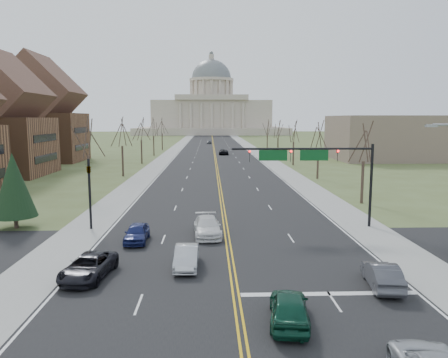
{
  "coord_description": "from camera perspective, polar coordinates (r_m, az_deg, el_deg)",
  "views": [
    {
      "loc": [
        -1.37,
        -23.13,
        9.33
      ],
      "look_at": [
        0.15,
        22.49,
        3.0
      ],
      "focal_mm": 35.0,
      "sensor_mm": 36.0,
      "label": 1
    }
  ],
  "objects": [
    {
      "name": "car_far_sb",
      "position": [
        163.39,
        -1.96,
        4.85
      ],
      "size": [
        1.73,
        3.99,
        1.34
      ],
      "primitive_type": "imported",
      "rotation": [
        0.0,
        0.0,
        -0.04
      ],
      "color": "#505358",
      "rests_on": "road"
    },
    {
      "name": "tree_l_2",
      "position": [
        92.24,
        -10.78,
        6.27
      ],
      "size": [
        3.96,
        3.96,
        9.0
      ],
      "color": "#392B22",
      "rests_on": "ground"
    },
    {
      "name": "sidewalk_left",
      "position": [
        133.87,
        -6.47,
        3.85
      ],
      "size": [
        4.0,
        380.0,
        0.03
      ],
      "primitive_type": "cube",
      "color": "gray",
      "rests_on": "ground"
    },
    {
      "name": "car_far_nb",
      "position": [
        114.15,
        -0.06,
        3.58
      ],
      "size": [
        2.45,
        5.23,
        1.45
      ],
      "primitive_type": "imported",
      "rotation": [
        0.0,
        0.0,
        3.13
      ],
      "color": "black",
      "rests_on": "road"
    },
    {
      "name": "tree_l_3",
      "position": [
        112.04,
        -9.21,
        6.57
      ],
      "size": [
        3.96,
        3.96,
        9.0
      ],
      "color": "#392B22",
      "rests_on": "ground"
    },
    {
      "name": "edge_line_left",
      "position": [
        133.72,
        -5.53,
        3.86
      ],
      "size": [
        0.15,
        380.0,
        0.01
      ],
      "primitive_type": "cube",
      "color": "silver",
      "rests_on": "road"
    },
    {
      "name": "car_sb_inner_lead",
      "position": [
        28.01,
        -4.92,
        -10.1
      ],
      "size": [
        1.45,
        4.12,
        1.35
      ],
      "primitive_type": "imported",
      "rotation": [
        0.0,
        0.0,
        -0.01
      ],
      "color": "#AFB2B7",
      "rests_on": "road"
    },
    {
      "name": "sidewalk_right",
      "position": [
        134.12,
        3.83,
        3.89
      ],
      "size": [
        4.0,
        380.0,
        0.03
      ],
      "primitive_type": "cube",
      "color": "gray",
      "rests_on": "ground"
    },
    {
      "name": "tree_l_1",
      "position": [
        72.55,
        -13.2,
        5.8
      ],
      "size": [
        3.96,
        3.96,
        9.0
      ],
      "color": "#392B22",
      "rests_on": "ground"
    },
    {
      "name": "tree_r_4",
      "position": [
        128.27,
        5.69,
        6.61
      ],
      "size": [
        3.74,
        3.74,
        8.5
      ],
      "color": "#392B22",
      "rests_on": "ground"
    },
    {
      "name": "edge_line_right",
      "position": [
        133.92,
        2.89,
        3.89
      ],
      "size": [
        0.15,
        380.0,
        0.01
      ],
      "primitive_type": "cube",
      "color": "silver",
      "rests_on": "road"
    },
    {
      "name": "tree_r_0",
      "position": [
        50.13,
        17.82,
        4.34
      ],
      "size": [
        3.74,
        3.74,
        8.5
      ],
      "color": "#392B22",
      "rests_on": "ground"
    },
    {
      "name": "bldg_right_mass",
      "position": [
        107.5,
        20.82,
        5.07
      ],
      "size": [
        25.0,
        20.0,
        10.0
      ],
      "primitive_type": "cube",
      "color": "#7A6657",
      "rests_on": "ground"
    },
    {
      "name": "capitol",
      "position": [
        273.08,
        -1.64,
        8.91
      ],
      "size": [
        90.0,
        60.0,
        50.0
      ],
      "color": "#B0A392",
      "rests_on": "ground"
    },
    {
      "name": "car_nb_inner_lead",
      "position": [
        21.0,
        8.51,
        -16.28
      ],
      "size": [
        2.35,
        4.6,
        1.5
      ],
      "primitive_type": "imported",
      "rotation": [
        0.0,
        0.0,
        3.0
      ],
      "color": "#0E3E2C",
      "rests_on": "road"
    },
    {
      "name": "cross_road",
      "position": [
        30.61,
        0.77,
        -9.84
      ],
      "size": [
        120.0,
        14.0,
        0.01
      ],
      "primitive_type": "cube",
      "color": "black",
      "rests_on": "ground"
    },
    {
      "name": "road",
      "position": [
        133.46,
        -1.31,
        3.88
      ],
      "size": [
        20.0,
        380.0,
        0.01
      ],
      "primitive_type": "cube",
      "color": "black",
      "rests_on": "ground"
    },
    {
      "name": "tree_r_2",
      "position": [
        88.79,
        9.1,
        6.0
      ],
      "size": [
        3.74,
        3.74,
        8.5
      ],
      "color": "#392B22",
      "rests_on": "ground"
    },
    {
      "name": "conifer_l",
      "position": [
        41.06,
        -25.77,
        -0.71
      ],
      "size": [
        3.64,
        3.64,
        6.5
      ],
      "color": "#392B22",
      "rests_on": "ground"
    },
    {
      "name": "bldg_left_far",
      "position": [
        103.8,
        -22.77,
        7.4
      ],
      "size": [
        17.1,
        14.28,
        23.25
      ],
      "color": "brown",
      "rests_on": "ground"
    },
    {
      "name": "signal_mast",
      "position": [
        37.84,
        11.59,
        2.32
      ],
      "size": [
        12.12,
        0.44,
        7.2
      ],
      "color": "black",
      "rests_on": "ground"
    },
    {
      "name": "ground",
      "position": [
        24.97,
        1.43,
        -14.04
      ],
      "size": [
        600.0,
        600.0,
        0.0
      ],
      "primitive_type": "plane",
      "color": "#4A572B",
      "rests_on": "ground"
    },
    {
      "name": "tree_r_1",
      "position": [
        69.27,
        12.25,
        5.42
      ],
      "size": [
        3.74,
        3.74,
        8.5
      ],
      "color": "#392B22",
      "rests_on": "ground"
    },
    {
      "name": "car_sb_outer_lead",
      "position": [
        27.36,
        -17.27,
        -10.88
      ],
      "size": [
        2.85,
        5.12,
        1.35
      ],
      "primitive_type": "imported",
      "rotation": [
        0.0,
        0.0,
        -0.13
      ],
      "color": "black",
      "rests_on": "road"
    },
    {
      "name": "car_nb_outer_lead",
      "position": [
        26.34,
        19.94,
        -11.67
      ],
      "size": [
        2.04,
        4.45,
        1.42
      ],
      "primitive_type": "imported",
      "rotation": [
        0.0,
        0.0,
        3.01
      ],
      "color": "#45464C",
      "rests_on": "road"
    },
    {
      "name": "car_sb_inner_second",
      "position": [
        35.14,
        -2.19,
        -6.24
      ],
      "size": [
        2.39,
        5.22,
        1.48
      ],
      "primitive_type": "imported",
      "rotation": [
        0.0,
        0.0,
        0.06
      ],
      "color": "silver",
      "rests_on": "road"
    },
    {
      "name": "tree_l_0",
      "position": [
        53.09,
        -17.4,
        4.96
      ],
      "size": [
        3.96,
        3.96,
        9.0
      ],
      "color": "#392B22",
      "rests_on": "ground"
    },
    {
      "name": "signal_left",
      "position": [
        38.41,
        -17.17,
        -0.86
      ],
      "size": [
        0.32,
        0.36,
        6.0
      ],
      "color": "black",
      "rests_on": "ground"
    },
    {
      "name": "tree_l_4",
      "position": [
        131.91,
        -8.11,
        6.78
      ],
      "size": [
        3.96,
        3.96,
        9.0
      ],
      "color": "#392B22",
      "rests_on": "ground"
    },
    {
      "name": "car_sb_outer_second",
      "position": [
        34.1,
        -11.32,
        -6.9
      ],
      "size": [
        1.69,
        4.11,
        1.4
      ],
      "primitive_type": "imported",
      "rotation": [
        0.0,
        0.0,
        0.01
      ],
      "color": "navy",
      "rests_on": "road"
    },
    {
      "name": "tree_r_3",
      "position": [
        108.48,
        7.09,
        6.37
      ],
      "size": [
        3.74,
        3.74,
        8.5
      ],
      "color": "#392B22",
      "rests_on": "ground"
    },
    {
      "name": "center_line",
      "position": [
        133.46,
        -1.31,
        3.89
      ],
      "size": [
        0.42,
        380.0,
        0.01
      ],
      "primitive_type": "cube",
      "color": "gold",
      "rests_on": "road"
    },
    {
      "name": "stop_bar",
      "position": [
        24.84,
        13.54,
        -14.36
      ],
      "size": [
        9.5,
        0.5,
        0.01
      ],
      "primitive_type": "cube",
      "color": "silver",
      "rests_on": "road"
    }
  ]
}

